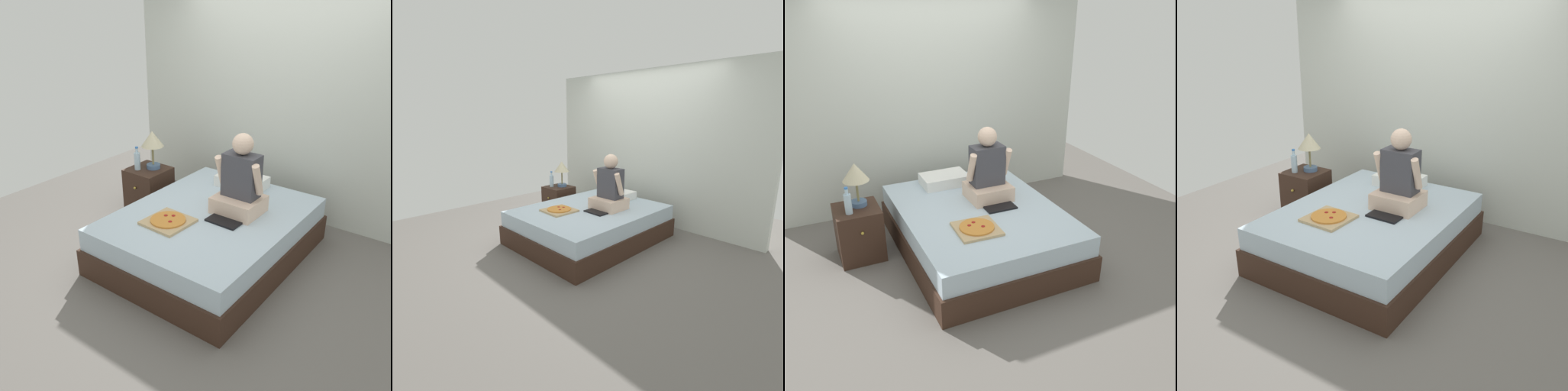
{
  "view_description": "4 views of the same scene",
  "coord_description": "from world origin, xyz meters",
  "views": [
    {
      "loc": [
        2.12,
        -3.1,
        2.39
      ],
      "look_at": [
        -0.01,
        -0.24,
        0.75
      ],
      "focal_mm": 40.0,
      "sensor_mm": 36.0,
      "label": 1
    },
    {
      "loc": [
        2.95,
        -2.99,
        1.76
      ],
      "look_at": [
        -0.04,
        -0.01,
        0.67
      ],
      "focal_mm": 28.0,
      "sensor_mm": 36.0,
      "label": 2
    },
    {
      "loc": [
        -1.66,
        -3.64,
        2.48
      ],
      "look_at": [
        0.01,
        -0.01,
        0.63
      ],
      "focal_mm": 40.0,
      "sensor_mm": 36.0,
      "label": 3
    },
    {
      "loc": [
        2.1,
        -3.25,
        2.17
      ],
      "look_at": [
        0.04,
        -0.04,
        0.65
      ],
      "focal_mm": 40.0,
      "sensor_mm": 36.0,
      "label": 4
    }
  ],
  "objects": [
    {
      "name": "nightstand_left",
      "position": [
        -1.17,
        0.38,
        0.28
      ],
      "size": [
        0.44,
        0.47,
        0.55
      ],
      "color": "#382319",
      "rests_on": "ground"
    },
    {
      "name": "person_seated",
      "position": [
        0.19,
        0.2,
        0.77
      ],
      "size": [
        0.47,
        0.4,
        0.78
      ],
      "color": "beige",
      "rests_on": "bed"
    },
    {
      "name": "wall_back",
      "position": [
        0.0,
        1.38,
        1.25
      ],
      "size": [
        3.97,
        0.12,
        2.5
      ],
      "primitive_type": "cube",
      "color": "silver",
      "rests_on": "ground"
    },
    {
      "name": "pillow",
      "position": [
        -0.1,
        0.74,
        0.54
      ],
      "size": [
        0.52,
        0.34,
        0.12
      ],
      "primitive_type": "cube",
      "color": "white",
      "rests_on": "bed"
    },
    {
      "name": "lamp_on_left_nightstand",
      "position": [
        -1.13,
        0.43,
        0.88
      ],
      "size": [
        0.26,
        0.26,
        0.45
      ],
      "color": "#4C6B93",
      "rests_on": "nightstand_left"
    },
    {
      "name": "water_bottle",
      "position": [
        -1.25,
        0.29,
        0.66
      ],
      "size": [
        0.07,
        0.07,
        0.28
      ],
      "color": "silver",
      "rests_on": "nightstand_left"
    },
    {
      "name": "laptop",
      "position": [
        0.2,
        0.01,
        0.5
      ],
      "size": [
        0.32,
        0.42,
        0.07
      ],
      "color": "black",
      "rests_on": "bed"
    },
    {
      "name": "pizza_box",
      "position": [
        -0.2,
        -0.4,
        0.5
      ],
      "size": [
        0.42,
        0.42,
        0.05
      ],
      "color": "tan",
      "rests_on": "bed"
    },
    {
      "name": "ground_plane",
      "position": [
        0.0,
        0.0,
        0.0
      ],
      "size": [
        5.97,
        5.97,
        0.0
      ],
      "primitive_type": "plane",
      "color": "#66605B"
    },
    {
      "name": "bed",
      "position": [
        0.0,
        0.0,
        0.24
      ],
      "size": [
        1.59,
        2.04,
        0.48
      ],
      "color": "#382319",
      "rests_on": "ground"
    }
  ]
}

